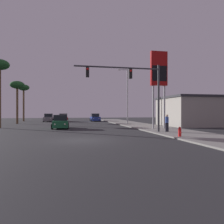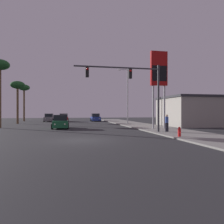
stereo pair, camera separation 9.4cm
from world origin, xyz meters
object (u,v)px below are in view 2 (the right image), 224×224
object	(u,v)px
fire_hydrant	(179,132)
street_lamp	(127,93)
palm_tree_near	(0,68)
palm_tree_far	(24,89)
car_blue	(95,118)
pedestrian_on_sidewalk	(167,122)
car_grey	(49,118)
car_red	(64,118)
traffic_light_mast	(135,83)
palm_tree_mid	(18,87)
gas_station_sign	(159,73)
car_green	(60,122)

from	to	relation	value
fire_hydrant	street_lamp	bearing A→B (deg)	87.09
palm_tree_near	palm_tree_far	world-z (taller)	palm_tree_near
car_blue	pedestrian_on_sidewalk	size ratio (longest dim) A/B	2.58
car_blue	street_lamp	bearing A→B (deg)	106.09
pedestrian_on_sidewalk	car_grey	bearing A→B (deg)	115.87
car_red	fire_hydrant	distance (m)	32.69
car_red	palm_tree_near	world-z (taller)	palm_tree_near
palm_tree_far	street_lamp	bearing A→B (deg)	-39.13
car_grey	car_red	world-z (taller)	same
car_red	palm_tree_far	size ratio (longest dim) A/B	0.54
traffic_light_mast	palm_tree_near	distance (m)	18.01
car_blue	fire_hydrant	xyz separation A→B (m)	(2.68, -31.52, -0.27)
street_lamp	palm_tree_far	size ratio (longest dim) A/B	1.13
traffic_light_mast	street_lamp	bearing A→B (deg)	77.47
car_grey	car_red	bearing A→B (deg)	173.66
street_lamp	car_red	bearing A→B (deg)	130.16
palm_tree_near	palm_tree_far	distance (m)	20.03
fire_hydrant	palm_tree_near	size ratio (longest dim) A/B	0.09
car_blue	palm_tree_near	xyz separation A→B (m)	(-14.35, -17.24, 6.80)
car_blue	palm_tree_near	bearing A→B (deg)	50.10
fire_hydrant	palm_tree_mid	bearing A→B (deg)	125.05
car_red	fire_hydrant	size ratio (longest dim) A/B	5.68
pedestrian_on_sidewalk	palm_tree_far	bearing A→B (deg)	121.94
gas_station_sign	fire_hydrant	world-z (taller)	gas_station_sign
traffic_light_mast	fire_hydrant	size ratio (longest dim) A/B	10.88
car_green	pedestrian_on_sidewalk	distance (m)	13.07
fire_hydrant	palm_tree_far	distance (m)	39.18
car_grey	gas_station_sign	world-z (taller)	gas_station_sign
fire_hydrant	palm_tree_near	world-z (taller)	palm_tree_near
gas_station_sign	fire_hydrant	xyz separation A→B (m)	(-1.88, -8.22, -6.13)
car_grey	traffic_light_mast	world-z (taller)	traffic_light_mast
car_red	pedestrian_on_sidewalk	size ratio (longest dim) A/B	2.59
palm_tree_far	car_blue	bearing A→B (deg)	-10.33
street_lamp	car_grey	bearing A→B (deg)	136.48
car_grey	palm_tree_mid	distance (m)	10.35
car_grey	fire_hydrant	size ratio (longest dim) A/B	5.69
fire_hydrant	palm_tree_mid	world-z (taller)	palm_tree_mid
car_grey	palm_tree_far	world-z (taller)	palm_tree_far
car_grey	car_red	distance (m)	3.00
car_red	street_lamp	world-z (taller)	street_lamp
street_lamp	palm_tree_near	distance (m)	18.76
car_grey	car_green	distance (m)	19.82
car_green	street_lamp	xyz separation A→B (m)	(10.42, 6.90, 4.36)
car_green	car_red	distance (m)	19.22
palm_tree_far	palm_tree_mid	bearing A→B (deg)	-85.38
traffic_light_mast	street_lamp	distance (m)	15.04
gas_station_sign	palm_tree_near	xyz separation A→B (m)	(-18.91, 6.07, 0.94)
car_blue	traffic_light_mast	world-z (taller)	traffic_light_mast
car_grey	palm_tree_mid	world-z (taller)	palm_tree_mid
car_green	pedestrian_on_sidewalk	xyz separation A→B (m)	(10.39, -7.92, 0.27)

